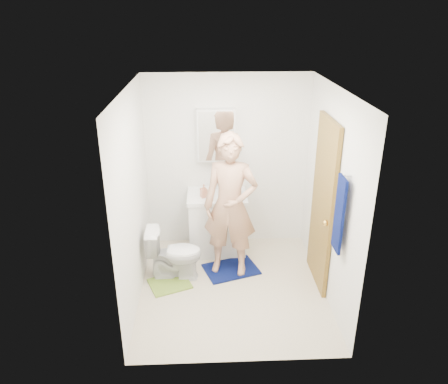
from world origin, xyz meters
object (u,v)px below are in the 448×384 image
Objects in this scene: vanity_cabinet at (217,224)px; toilet at (174,253)px; medicine_cabinet at (216,135)px; soap_dispenser at (204,191)px; man at (230,206)px; towel at (339,215)px; toothbrush_cup at (237,189)px.

vanity_cabinet reaches higher than toilet.
medicine_cabinet reaches higher than vanity_cabinet.
medicine_cabinet is 0.75m from soap_dispenser.
medicine_cabinet reaches higher than soap_dispenser.
man is (0.15, -0.55, 0.53)m from vanity_cabinet.
towel is 1.83m from toothbrush_cup.
man reaches higher than toilet.
toilet is at bearing -139.36° from toothbrush_cup.
toothbrush_cup is at bearing 91.72° from man.
toilet is (-1.73, 0.84, -0.91)m from towel.
soap_dispenser is at bearing -119.43° from medicine_cabinet.
medicine_cabinet is at bearing 148.64° from toothbrush_cup.
man reaches higher than soap_dispenser.
towel reaches higher than toilet.
towel reaches higher than vanity_cabinet.
man is at bearing 137.73° from towel.
toilet is (-0.55, -0.64, -0.06)m from vanity_cabinet.
medicine_cabinet is 5.93× the size of toothbrush_cup.
towel is 6.77× the size of toothbrush_cup.
vanity_cabinet is 1.14× the size of medicine_cabinet.
toilet is (-0.55, -0.87, -1.26)m from medicine_cabinet.
vanity_cabinet is at bearing -167.00° from toothbrush_cup.
soap_dispenser reaches higher than vanity_cabinet.
vanity_cabinet is 0.44× the size of man.
toothbrush_cup is 0.07× the size of man.
towel is at bearing -45.93° from soap_dispenser.
towel is 0.44× the size of man.
medicine_cabinet is 1.62m from toilet.
medicine_cabinet reaches higher than toothbrush_cup.
toothbrush_cup is at bearing 120.53° from towel.
medicine_cabinet is 2.11m from towel.
toothbrush_cup is at bearing -31.36° from medicine_cabinet.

